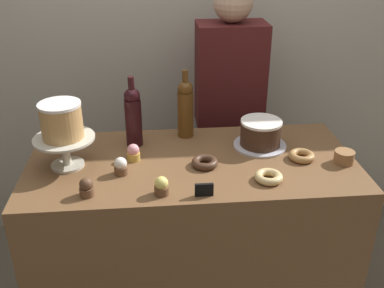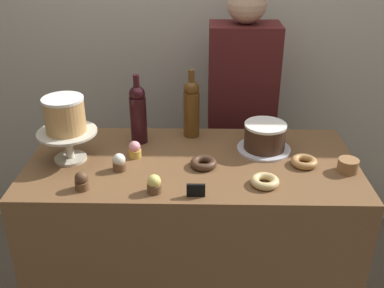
# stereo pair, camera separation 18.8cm
# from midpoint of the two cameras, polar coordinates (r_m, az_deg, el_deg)

# --- Properties ---
(back_wall) EXTENTS (6.00, 0.05, 2.60)m
(back_wall) POSITION_cam_midpoint_polar(r_m,az_deg,el_deg) (2.64, -3.97, 14.44)
(back_wall) COLOR #BCB7A8
(back_wall) RESTS_ON ground_plane
(display_counter) EXTENTS (1.41, 0.66, 0.93)m
(display_counter) POSITION_cam_midpoint_polar(r_m,az_deg,el_deg) (2.18, -2.53, -12.99)
(display_counter) COLOR brown
(display_counter) RESTS_ON ground_plane
(cake_stand_pedestal) EXTENTS (0.25, 0.25, 0.14)m
(cake_stand_pedestal) POSITION_cam_midpoint_polar(r_m,az_deg,el_deg) (1.93, -18.69, -0.41)
(cake_stand_pedestal) COLOR beige
(cake_stand_pedestal) RESTS_ON display_counter
(white_layer_cake) EXTENTS (0.17, 0.17, 0.15)m
(white_layer_cake) POSITION_cam_midpoint_polar(r_m,az_deg,el_deg) (1.88, -19.20, 2.76)
(white_layer_cake) COLOR tan
(white_layer_cake) RESTS_ON cake_stand_pedestal
(silver_serving_platter) EXTENTS (0.24, 0.24, 0.01)m
(silver_serving_platter) POSITION_cam_midpoint_polar(r_m,az_deg,el_deg) (2.05, 6.09, -0.22)
(silver_serving_platter) COLOR silver
(silver_serving_platter) RESTS_ON display_counter
(chocolate_round_cake) EXTENTS (0.19, 0.19, 0.12)m
(chocolate_round_cake) POSITION_cam_midpoint_polar(r_m,az_deg,el_deg) (2.02, 6.17, 1.41)
(chocolate_round_cake) COLOR #3D2619
(chocolate_round_cake) RESTS_ON silver_serving_platter
(wine_bottle_dark_red) EXTENTS (0.08, 0.08, 0.33)m
(wine_bottle_dark_red) POSITION_cam_midpoint_polar(r_m,az_deg,el_deg) (2.03, -10.21, 3.56)
(wine_bottle_dark_red) COLOR black
(wine_bottle_dark_red) RESTS_ON display_counter
(wine_bottle_amber) EXTENTS (0.08, 0.08, 0.33)m
(wine_bottle_amber) POSITION_cam_midpoint_polar(r_m,az_deg,el_deg) (2.08, -3.45, 4.63)
(wine_bottle_amber) COLOR #5B3814
(wine_bottle_amber) RESTS_ON display_counter
(cupcake_lemon) EXTENTS (0.06, 0.06, 0.07)m
(cupcake_lemon) POSITION_cam_midpoint_polar(r_m,az_deg,el_deg) (1.68, -7.14, -5.49)
(cupcake_lemon) COLOR brown
(cupcake_lemon) RESTS_ON display_counter
(cupcake_strawberry) EXTENTS (0.06, 0.06, 0.07)m
(cupcake_strawberry) POSITION_cam_midpoint_polar(r_m,az_deg,el_deg) (1.94, -10.29, -1.17)
(cupcake_strawberry) COLOR gold
(cupcake_strawberry) RESTS_ON display_counter
(cupcake_chocolate) EXTENTS (0.06, 0.06, 0.07)m
(cupcake_chocolate) POSITION_cam_midpoint_polar(r_m,az_deg,el_deg) (1.73, -16.43, -5.45)
(cupcake_chocolate) COLOR brown
(cupcake_chocolate) RESTS_ON display_counter
(cupcake_vanilla) EXTENTS (0.06, 0.06, 0.07)m
(cupcake_vanilla) POSITION_cam_midpoint_polar(r_m,az_deg,el_deg) (1.84, -12.03, -2.90)
(cupcake_vanilla) COLOR brown
(cupcake_vanilla) RESTS_ON display_counter
(donut_chocolate) EXTENTS (0.11, 0.11, 0.03)m
(donut_chocolate) POSITION_cam_midpoint_polar(r_m,az_deg,el_deg) (1.87, -1.23, -2.45)
(donut_chocolate) COLOR #472D1E
(donut_chocolate) RESTS_ON display_counter
(donut_maple) EXTENTS (0.11, 0.11, 0.03)m
(donut_maple) POSITION_cam_midpoint_polar(r_m,az_deg,el_deg) (1.96, 11.24, -1.57)
(donut_maple) COLOR #B27F47
(donut_maple) RESTS_ON display_counter
(donut_glazed) EXTENTS (0.11, 0.11, 0.03)m
(donut_glazed) POSITION_cam_midpoint_polar(r_m,az_deg,el_deg) (1.78, 6.84, -4.30)
(donut_glazed) COLOR #E0C17F
(donut_glazed) RESTS_ON display_counter
(cookie_stack) EXTENTS (0.08, 0.08, 0.05)m
(cookie_stack) POSITION_cam_midpoint_polar(r_m,az_deg,el_deg) (1.96, 16.36, -1.69)
(cookie_stack) COLOR olive
(cookie_stack) RESTS_ON display_counter
(price_sign_chalkboard) EXTENTS (0.07, 0.01, 0.05)m
(price_sign_chalkboard) POSITION_cam_midpoint_polar(r_m,az_deg,el_deg) (1.67, -1.67, -5.98)
(price_sign_chalkboard) COLOR black
(price_sign_chalkboard) RESTS_ON display_counter
(barista_figure) EXTENTS (0.36, 0.22, 1.60)m
(barista_figure) POSITION_cam_midpoint_polar(r_m,az_deg,el_deg) (2.49, 2.52, 2.50)
(barista_figure) COLOR black
(barista_figure) RESTS_ON ground_plane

